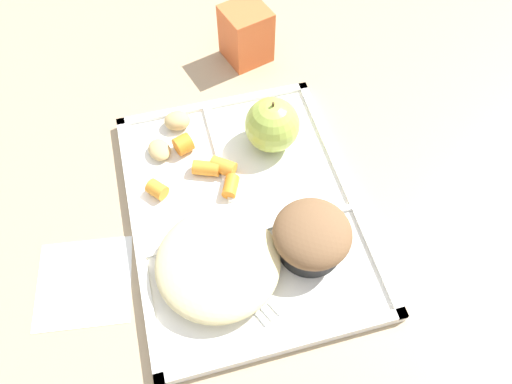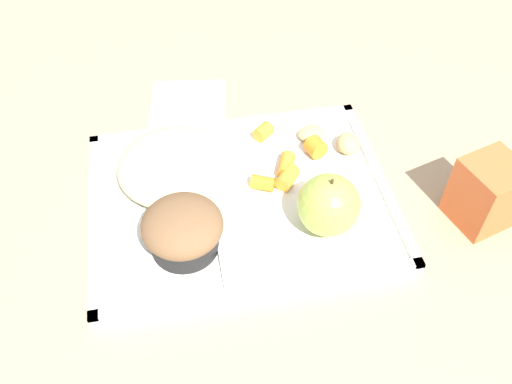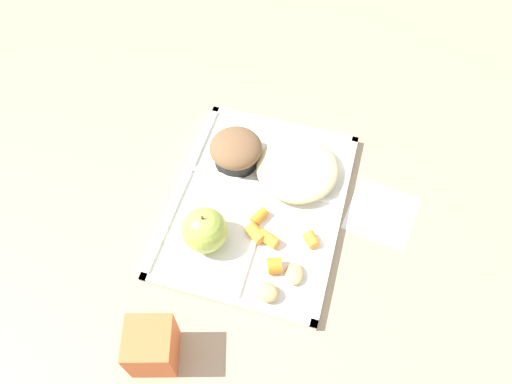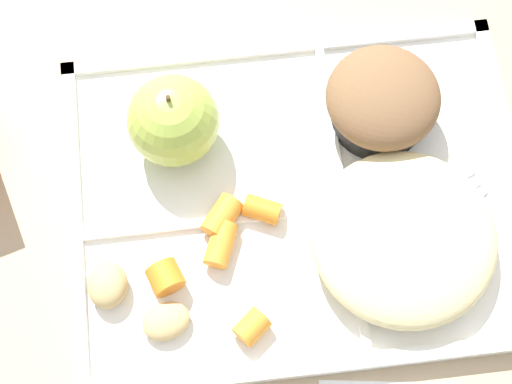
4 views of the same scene
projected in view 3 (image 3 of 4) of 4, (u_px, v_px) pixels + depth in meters
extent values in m
plane|color=tan|center=(258.00, 207.00, 0.88)|extent=(6.00, 6.00, 0.00)
cube|color=white|center=(258.00, 205.00, 0.87)|extent=(0.38, 0.29, 0.01)
cube|color=white|center=(337.00, 221.00, 0.84)|extent=(0.38, 0.01, 0.01)
cube|color=white|center=(183.00, 184.00, 0.89)|extent=(0.38, 0.01, 0.01)
cube|color=white|center=(226.00, 299.00, 0.77)|extent=(0.01, 0.29, 0.01)
cube|color=white|center=(284.00, 125.00, 0.96)|extent=(0.01, 0.29, 0.01)
cube|color=white|center=(264.00, 185.00, 0.88)|extent=(0.01, 0.27, 0.01)
cube|color=white|center=(251.00, 252.00, 0.81)|extent=(0.17, 0.01, 0.01)
sphere|color=#A8C14C|center=(204.00, 230.00, 0.80)|extent=(0.08, 0.08, 0.08)
cylinder|color=#4C381E|center=(202.00, 218.00, 0.76)|extent=(0.00, 0.00, 0.01)
cylinder|color=black|center=(236.00, 156.00, 0.90)|extent=(0.08, 0.08, 0.03)
ellipsoid|color=brown|center=(236.00, 148.00, 0.88)|extent=(0.09, 0.09, 0.05)
cylinder|color=orange|center=(268.00, 239.00, 0.82)|extent=(0.03, 0.04, 0.02)
cylinder|color=orange|center=(311.00, 240.00, 0.82)|extent=(0.03, 0.03, 0.02)
cylinder|color=orange|center=(275.00, 266.00, 0.79)|extent=(0.03, 0.03, 0.03)
cylinder|color=orange|center=(256.00, 233.00, 0.82)|extent=(0.04, 0.04, 0.02)
cylinder|color=orange|center=(259.00, 217.00, 0.84)|extent=(0.03, 0.03, 0.02)
ellipsoid|color=tan|center=(294.00, 274.00, 0.79)|extent=(0.04, 0.04, 0.02)
ellipsoid|color=tan|center=(267.00, 293.00, 0.77)|extent=(0.04, 0.04, 0.02)
ellipsoid|color=beige|center=(297.00, 168.00, 0.88)|extent=(0.15, 0.15, 0.04)
sphere|color=brown|center=(291.00, 177.00, 0.88)|extent=(0.03, 0.03, 0.03)
sphere|color=brown|center=(291.00, 173.00, 0.88)|extent=(0.04, 0.04, 0.04)
sphere|color=#755B4C|center=(298.00, 176.00, 0.88)|extent=(0.03, 0.03, 0.03)
sphere|color=brown|center=(288.00, 164.00, 0.89)|extent=(0.03, 0.03, 0.03)
cube|color=silver|center=(294.00, 182.00, 0.89)|extent=(0.09, 0.05, 0.00)
cube|color=silver|center=(287.00, 153.00, 0.92)|extent=(0.04, 0.03, 0.00)
cylinder|color=silver|center=(289.00, 141.00, 0.94)|extent=(0.02, 0.01, 0.00)
cylinder|color=silver|center=(284.00, 142.00, 0.94)|extent=(0.02, 0.01, 0.00)
cylinder|color=silver|center=(279.00, 142.00, 0.94)|extent=(0.02, 0.01, 0.00)
cube|color=orange|center=(152.00, 346.00, 0.70)|extent=(0.08, 0.08, 0.09)
cube|color=white|center=(381.00, 213.00, 0.87)|extent=(0.13, 0.13, 0.00)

